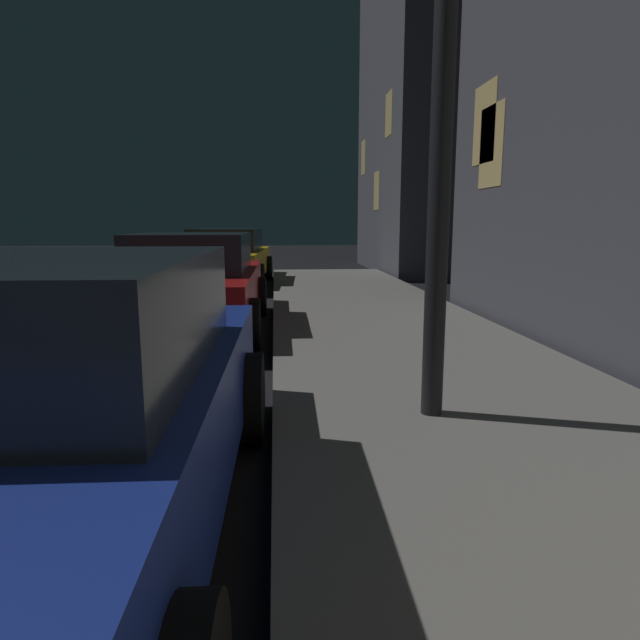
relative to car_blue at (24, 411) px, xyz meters
The scene contains 4 objects.
car_blue is the anchor object (origin of this frame).
car_red 5.58m from the car_blue, 90.01° to the left, with size 2.06×4.34×1.43m.
car_yellow_cab 11.53m from the car_blue, 90.01° to the left, with size 2.23×4.69×1.43m.
building_far 17.99m from the car_blue, 63.94° to the left, with size 6.29×7.40×11.47m.
Camera 1 is at (4.03, 0.96, 1.59)m, focal length 31.02 mm.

